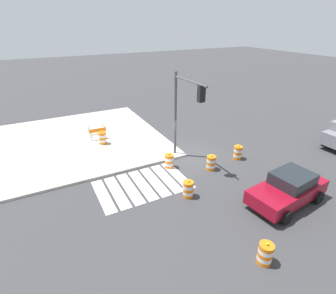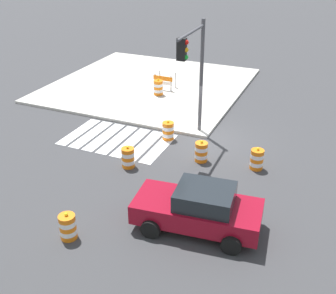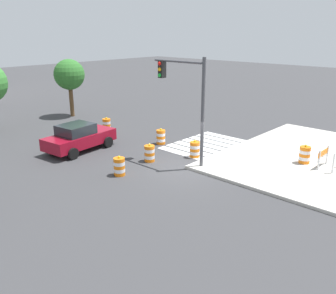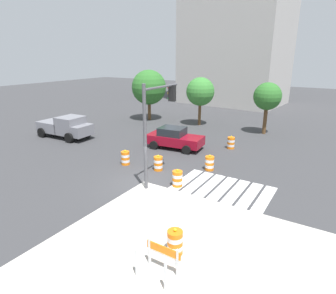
{
  "view_description": "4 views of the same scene",
  "coord_description": "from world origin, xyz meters",
  "px_view_note": "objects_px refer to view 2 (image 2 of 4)",
  "views": [
    {
      "loc": [
        8.44,
        13.43,
        8.44
      ],
      "look_at": [
        1.86,
        0.8,
        1.48
      ],
      "focal_mm": 27.99,
      "sensor_mm": 36.0,
      "label": 1
    },
    {
      "loc": [
        -5.46,
        17.42,
        9.14
      ],
      "look_at": [
        0.72,
        3.13,
        0.93
      ],
      "focal_mm": 44.1,
      "sensor_mm": 36.0,
      "label": 2
    },
    {
      "loc": [
        -13.51,
        -11.16,
        6.86
      ],
      "look_at": [
        -0.33,
        0.88,
        1.07
      ],
      "focal_mm": 38.63,
      "sensor_mm": 36.0,
      "label": 3
    },
    {
      "loc": [
        9.0,
        -11.9,
        6.96
      ],
      "look_at": [
        0.03,
        2.53,
        1.51
      ],
      "focal_mm": 30.81,
      "sensor_mm": 36.0,
      "label": 4
    }
  ],
  "objects_px": {
    "sports_car": "(199,208)",
    "traffic_barrel_near_corner": "(201,152)",
    "traffic_barrel_on_sidewalk": "(158,88)",
    "construction_barricade": "(164,80)",
    "traffic_barrel_crosswalk_end": "(128,158)",
    "traffic_barrel_far_curb": "(257,159)",
    "traffic_light_pole": "(194,63)",
    "traffic_barrel_median_near": "(68,227)",
    "traffic_barrel_median_far": "(168,131)"
  },
  "relations": [
    {
      "from": "traffic_barrel_near_corner",
      "to": "traffic_barrel_far_curb",
      "type": "distance_m",
      "value": 2.43
    },
    {
      "from": "traffic_barrel_near_corner",
      "to": "traffic_barrel_median_near",
      "type": "relative_size",
      "value": 1.0
    },
    {
      "from": "traffic_barrel_median_near",
      "to": "traffic_barrel_median_far",
      "type": "distance_m",
      "value": 8.06
    },
    {
      "from": "traffic_barrel_near_corner",
      "to": "traffic_barrel_on_sidewalk",
      "type": "xyz_separation_m",
      "value": [
        5.06,
        -6.5,
        0.15
      ]
    },
    {
      "from": "traffic_barrel_on_sidewalk",
      "to": "construction_barricade",
      "type": "distance_m",
      "value": 1.08
    },
    {
      "from": "traffic_barrel_near_corner",
      "to": "traffic_barrel_on_sidewalk",
      "type": "relative_size",
      "value": 1.0
    },
    {
      "from": "traffic_barrel_crosswalk_end",
      "to": "construction_barricade",
      "type": "relative_size",
      "value": 0.78
    },
    {
      "from": "sports_car",
      "to": "traffic_light_pole",
      "type": "xyz_separation_m",
      "value": [
        2.49,
        -6.05,
        3.1
      ]
    },
    {
      "from": "traffic_barrel_median_near",
      "to": "traffic_barrel_on_sidewalk",
      "type": "relative_size",
      "value": 1.0
    },
    {
      "from": "sports_car",
      "to": "traffic_light_pole",
      "type": "bearing_deg",
      "value": -67.67
    },
    {
      "from": "sports_car",
      "to": "traffic_barrel_crosswalk_end",
      "type": "xyz_separation_m",
      "value": [
        4.19,
        -2.71,
        -0.36
      ]
    },
    {
      "from": "traffic_barrel_near_corner",
      "to": "traffic_light_pole",
      "type": "distance_m",
      "value": 3.94
    },
    {
      "from": "traffic_barrel_crosswalk_end",
      "to": "construction_barricade",
      "type": "height_order",
      "value": "construction_barricade"
    },
    {
      "from": "traffic_barrel_crosswalk_end",
      "to": "traffic_light_pole",
      "type": "relative_size",
      "value": 0.19
    },
    {
      "from": "traffic_barrel_on_sidewalk",
      "to": "traffic_light_pole",
      "type": "height_order",
      "value": "traffic_light_pole"
    },
    {
      "from": "traffic_barrel_median_near",
      "to": "traffic_barrel_on_sidewalk",
      "type": "distance_m",
      "value": 13.45
    },
    {
      "from": "construction_barricade",
      "to": "traffic_barrel_median_near",
      "type": "bearing_deg",
      "value": 101.22
    },
    {
      "from": "sports_car",
      "to": "traffic_barrel_crosswalk_end",
      "type": "relative_size",
      "value": 4.39
    },
    {
      "from": "traffic_barrel_median_far",
      "to": "construction_barricade",
      "type": "distance_m",
      "value": 6.85
    },
    {
      "from": "traffic_barrel_on_sidewalk",
      "to": "traffic_barrel_far_curb",
      "type": "bearing_deg",
      "value": 140.34
    },
    {
      "from": "traffic_barrel_crosswalk_end",
      "to": "traffic_barrel_on_sidewalk",
      "type": "relative_size",
      "value": 1.0
    },
    {
      "from": "traffic_light_pole",
      "to": "traffic_barrel_median_near",
      "type": "bearing_deg",
      "value": 81.04
    },
    {
      "from": "sports_car",
      "to": "traffic_barrel_crosswalk_end",
      "type": "height_order",
      "value": "sports_car"
    },
    {
      "from": "traffic_barrel_median_near",
      "to": "traffic_barrel_far_curb",
      "type": "bearing_deg",
      "value": -124.14
    },
    {
      "from": "sports_car",
      "to": "construction_barricade",
      "type": "xyz_separation_m",
      "value": [
        6.61,
        -12.02,
        -0.09
      ]
    },
    {
      "from": "traffic_barrel_far_curb",
      "to": "traffic_barrel_median_near",
      "type": "bearing_deg",
      "value": 55.86
    },
    {
      "from": "sports_car",
      "to": "traffic_barrel_far_curb",
      "type": "xyz_separation_m",
      "value": [
        -0.94,
        -4.76,
        -0.36
      ]
    },
    {
      "from": "traffic_barrel_median_far",
      "to": "traffic_barrel_crosswalk_end",
      "type": "bearing_deg",
      "value": 80.46
    },
    {
      "from": "traffic_barrel_on_sidewalk",
      "to": "traffic_barrel_median_near",
      "type": "bearing_deg",
      "value": 101.72
    },
    {
      "from": "sports_car",
      "to": "traffic_barrel_median_far",
      "type": "distance_m",
      "value": 6.91
    },
    {
      "from": "traffic_barrel_median_near",
      "to": "construction_barricade",
      "type": "xyz_separation_m",
      "value": [
        2.82,
        -14.24,
        0.27
      ]
    },
    {
      "from": "sports_car",
      "to": "construction_barricade",
      "type": "bearing_deg",
      "value": -61.18
    },
    {
      "from": "sports_car",
      "to": "traffic_barrel_near_corner",
      "type": "bearing_deg",
      "value": -71.84
    },
    {
      "from": "traffic_barrel_near_corner",
      "to": "construction_barricade",
      "type": "distance_m",
      "value": 9.16
    },
    {
      "from": "traffic_barrel_median_near",
      "to": "construction_barricade",
      "type": "relative_size",
      "value": 0.78
    },
    {
      "from": "construction_barricade",
      "to": "traffic_barrel_on_sidewalk",
      "type": "bearing_deg",
      "value": 94.88
    },
    {
      "from": "traffic_barrel_median_near",
      "to": "traffic_barrel_median_far",
      "type": "height_order",
      "value": "same"
    },
    {
      "from": "sports_car",
      "to": "traffic_barrel_near_corner",
      "type": "height_order",
      "value": "sports_car"
    },
    {
      "from": "sports_car",
      "to": "traffic_barrel_near_corner",
      "type": "relative_size",
      "value": 4.39
    },
    {
      "from": "traffic_barrel_median_far",
      "to": "traffic_barrel_far_curb",
      "type": "height_order",
      "value": "same"
    },
    {
      "from": "traffic_barrel_median_near",
      "to": "traffic_barrel_near_corner",
      "type": "bearing_deg",
      "value": -109.25
    },
    {
      "from": "traffic_barrel_crosswalk_end",
      "to": "traffic_barrel_median_near",
      "type": "relative_size",
      "value": 1.0
    },
    {
      "from": "traffic_barrel_on_sidewalk",
      "to": "traffic_light_pole",
      "type": "xyz_separation_m",
      "value": [
        -4.04,
        4.9,
        3.31
      ]
    },
    {
      "from": "sports_car",
      "to": "traffic_barrel_crosswalk_end",
      "type": "distance_m",
      "value": 5.0
    },
    {
      "from": "traffic_barrel_crosswalk_end",
      "to": "traffic_barrel_median_near",
      "type": "distance_m",
      "value": 4.94
    },
    {
      "from": "traffic_barrel_median_near",
      "to": "traffic_barrel_median_far",
      "type": "bearing_deg",
      "value": -90.91
    },
    {
      "from": "traffic_barrel_near_corner",
      "to": "traffic_barrel_median_near",
      "type": "xyz_separation_m",
      "value": [
        2.33,
        6.67,
        0.0
      ]
    },
    {
      "from": "construction_barricade",
      "to": "traffic_light_pole",
      "type": "relative_size",
      "value": 0.24
    },
    {
      "from": "traffic_barrel_near_corner",
      "to": "traffic_barrel_median_far",
      "type": "distance_m",
      "value": 2.6
    },
    {
      "from": "traffic_barrel_crosswalk_end",
      "to": "traffic_barrel_median_far",
      "type": "xyz_separation_m",
      "value": [
        -0.53,
        -3.13,
        0.0
      ]
    }
  ]
}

